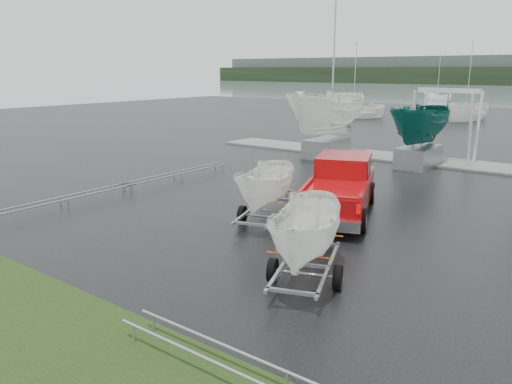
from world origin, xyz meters
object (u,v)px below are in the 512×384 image
object	(u,v)px
trailer_hitched	(308,185)
boat_hoist	(447,115)
trailer_parked	(267,152)
pickup_truck	(341,184)

from	to	relation	value
trailer_hitched	boat_hoist	size ratio (longest dim) A/B	1.10
trailer_hitched	trailer_parked	world-z (taller)	trailer_hitched
trailer_hitched	boat_hoist	distance (m)	18.51
trailer_hitched	pickup_truck	bearing A→B (deg)	90.00
trailer_parked	boat_hoist	distance (m)	15.09
pickup_truck	trailer_hitched	world-z (taller)	trailer_hitched
trailer_hitched	trailer_parked	xyz separation A→B (m)	(-3.62, 3.34, -0.01)
trailer_parked	boat_hoist	size ratio (longest dim) A/B	1.10
boat_hoist	trailer_hitched	bearing A→B (deg)	-82.83
trailer_hitched	trailer_parked	size ratio (longest dim) A/B	1.01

